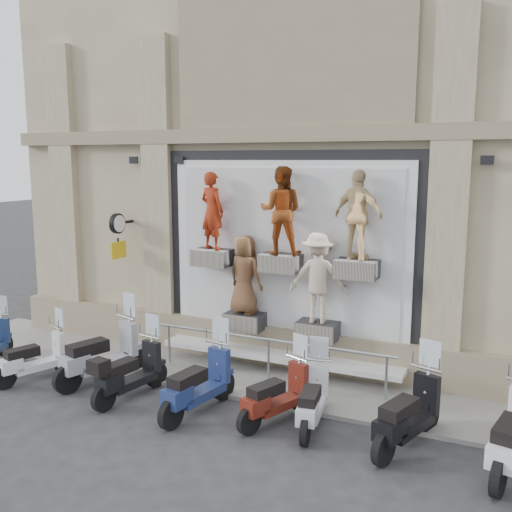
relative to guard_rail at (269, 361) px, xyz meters
The scene contains 13 objects.
ground 2.05m from the guard_rail, 90.00° to the right, with size 90.00×90.00×0.00m, color #2B2B2D.
sidewalk 0.44m from the guard_rail, 90.00° to the left, with size 16.00×2.20×0.08m, color gray.
building 7.46m from the guard_rail, 90.00° to the left, with size 14.00×8.60×12.00m, color #C1B18D, non-canonical shape.
shop_vitrine 2.08m from the guard_rail, 81.38° to the left, with size 5.60×0.87×4.30m.
guard_rail is the anchor object (origin of this frame).
clock_sign_bracket 4.57m from the guard_rail, behind, with size 0.10×0.80×1.02m.
scooter_b 4.66m from the guard_rail, 157.28° to the right, with size 0.49×1.70×1.38m, color silver, non-canonical shape.
scooter_c 3.30m from the guard_rail, 156.46° to the right, with size 0.61×2.08×1.69m, color gray, non-canonical shape.
scooter_d 2.66m from the guard_rail, 139.67° to the right, with size 0.53×1.81×1.47m, color black, non-canonical shape.
scooter_e 1.86m from the guard_rail, 107.93° to the right, with size 0.57×1.94×1.58m, color navy, non-canonical shape.
scooter_f 1.71m from the guard_rail, 61.85° to the right, with size 0.51×1.73×1.41m, color #5A190F, non-canonical shape.
scooter_g 2.00m from the guard_rail, 45.40° to the right, with size 0.50×1.70×1.38m, color silver, non-canonical shape.
scooter_h 3.29m from the guard_rail, 26.26° to the right, with size 0.56×1.93×1.56m, color black, non-canonical shape.
Camera 1 is at (4.22, -7.80, 4.36)m, focal length 40.00 mm.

